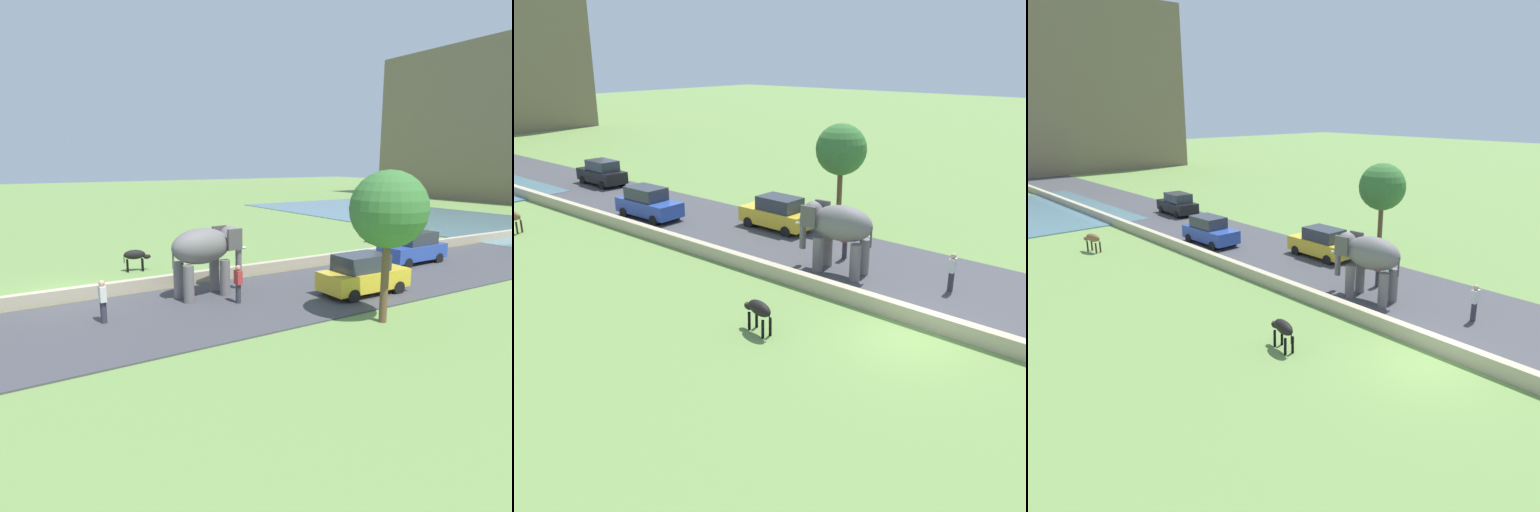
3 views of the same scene
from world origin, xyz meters
The scene contains 11 objects.
ground_plane centered at (0.00, 0.00, 0.00)m, with size 220.00×220.00×0.00m, color #6B8E47.
road_surface centered at (5.00, 20.00, 0.03)m, with size 7.00×120.00×0.06m, color #424247.
barrier_wall centered at (1.20, 18.00, 0.30)m, with size 0.40×110.00×0.60m, color tan.
elephant centered at (3.40, 5.29, 2.04)m, with size 1.69×3.54×2.99m.
person_beside_elephant centered at (5.02, 5.92, 0.87)m, with size 0.36×0.22×1.63m.
person_trailing centered at (4.61, 0.68, 0.87)m, with size 0.36×0.22×1.63m.
car_blue centered at (3.42, 18.08, 0.90)m, with size 1.88×4.05×1.80m.
car_black centered at (6.57, 27.41, 0.90)m, with size 1.93×4.07×1.80m.
car_yellow centered at (6.57, 11.22, 0.90)m, with size 1.81×4.01×1.80m.
cow_black centered at (-2.82, 4.12, 0.84)m, with size 0.66×1.42×1.15m.
tree_near centered at (9.56, 9.37, 4.05)m, with size 2.71×2.71×5.44m.
Camera 2 is at (-15.53, -7.38, 8.92)m, focal length 39.76 mm.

